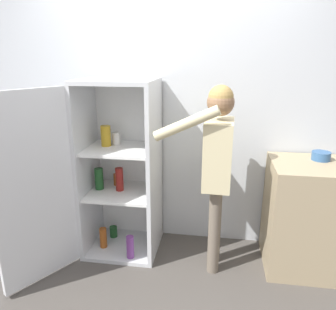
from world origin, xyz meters
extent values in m
plane|color=#4C4742|center=(0.00, 0.00, 0.00)|extent=(12.00, 12.00, 0.00)
cube|color=silver|center=(0.00, 0.98, 1.27)|extent=(7.00, 0.06, 2.55)
cube|color=silver|center=(-0.36, 0.64, 0.02)|extent=(0.66, 0.58, 0.04)
cube|color=silver|center=(-0.36, 0.64, 1.57)|extent=(0.66, 0.58, 0.04)
cube|color=white|center=(-0.36, 0.91, 0.79)|extent=(0.66, 0.03, 1.52)
cube|color=silver|center=(-0.67, 0.64, 0.79)|extent=(0.03, 0.58, 1.52)
cube|color=silver|center=(-0.05, 0.64, 0.79)|extent=(0.04, 0.58, 1.52)
cube|color=white|center=(-0.36, 0.64, 0.57)|extent=(0.59, 0.51, 0.02)
cube|color=white|center=(-0.36, 0.64, 0.99)|extent=(0.59, 0.51, 0.02)
cube|color=silver|center=(-0.88, 0.09, 0.79)|extent=(0.38, 0.58, 1.52)
cylinder|color=beige|center=(-0.42, 0.74, 1.05)|extent=(0.08, 0.08, 0.11)
cylinder|color=#9E4C19|center=(-0.53, 0.56, 0.13)|extent=(0.07, 0.07, 0.19)
cylinder|color=#1E5123|center=(-0.50, 0.75, 0.09)|extent=(0.07, 0.07, 0.11)
cylinder|color=#1E5123|center=(-0.58, 0.66, 0.68)|extent=(0.08, 0.08, 0.20)
cylinder|color=#B78C1E|center=(-0.50, 0.68, 1.09)|extent=(0.09, 0.09, 0.18)
cylinder|color=#723884|center=(-0.24, 0.43, 0.14)|extent=(0.07, 0.07, 0.21)
cylinder|color=#9E4C19|center=(-0.45, 0.78, 0.64)|extent=(0.06, 0.06, 0.11)
cylinder|color=maroon|center=(-0.38, 0.66, 0.69)|extent=(0.07, 0.07, 0.22)
cylinder|color=#726656|center=(0.50, 0.41, 0.38)|extent=(0.10, 0.10, 0.76)
cylinder|color=#726656|center=(0.50, 0.56, 0.38)|extent=(0.10, 0.10, 0.76)
cube|color=beige|center=(0.50, 0.49, 1.03)|extent=(0.23, 0.40, 0.54)
sphere|color=#8C6647|center=(0.50, 0.49, 1.44)|extent=(0.21, 0.21, 0.21)
sphere|color=#AD894C|center=(0.50, 0.49, 1.47)|extent=(0.19, 0.19, 0.19)
cylinder|color=beige|center=(0.26, 0.28, 1.31)|extent=(0.50, 0.10, 0.28)
cylinder|color=beige|center=(0.51, 0.70, 1.00)|extent=(0.08, 0.08, 0.51)
cube|color=tan|center=(1.26, 0.62, 0.47)|extent=(0.63, 0.61, 0.94)
cylinder|color=#335B8E|center=(1.35, 0.74, 0.98)|extent=(0.15, 0.15, 0.07)
camera|label=1|loc=(0.49, -2.03, 1.79)|focal=35.00mm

